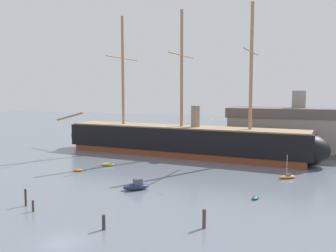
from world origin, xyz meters
TOP-DOWN VIEW (x-y plane):
  - ground_plane at (0.00, 0.00)m, footprint 400.00×400.00m
  - tall_ship at (-4.32, 50.60)m, footprint 70.56×16.72m
  - motorboat_near_centre at (-1.51, 20.03)m, footprint 4.21×3.95m
  - dinghy_mid_left at (-17.47, 27.60)m, footprint 2.00×1.70m
  - dinghy_mid_right at (16.26, 21.64)m, footprint 1.19×2.05m
  - dinghy_alongside_bow at (-14.67, 34.00)m, footprint 2.85×1.72m
  - sailboat_alongside_stern at (20.08, 35.55)m, footprint 3.23×2.60m
  - dinghy_far_left at (-30.04, 54.71)m, footprint 1.35×2.34m
  - motorboat_distant_centre at (3.50, 62.29)m, footprint 1.81×3.47m
  - mooring_piling_nearest at (2.06, 4.39)m, footprint 0.39×0.39m
  - mooring_piling_left_pair at (12.19, 8.64)m, footprint 0.40×0.40m
  - mooring_piling_right_pair at (-11.79, 7.86)m, footprint 0.28×0.28m
  - mooring_piling_midwater at (-9.32, 6.42)m, footprint 0.29×0.29m
  - dockside_warehouse_right at (28.77, 66.14)m, footprint 52.70×16.88m
  - seagull_in_flight at (8.46, 28.31)m, footprint 1.10×1.04m

SIDE VIEW (x-z plane):
  - ground_plane at x=0.00m, z-range 0.00..0.00m
  - dinghy_mid_left at x=-17.47m, z-range 0.00..0.44m
  - dinghy_mid_right at x=16.26m, z-range 0.00..0.46m
  - dinghy_far_left at x=-30.04m, z-range 0.00..0.52m
  - dinghy_alongside_bow at x=-14.67m, z-range 0.00..0.63m
  - sailboat_alongside_stern at x=20.08m, z-range -1.75..2.46m
  - motorboat_distant_centre at x=3.50m, z-range -0.21..1.19m
  - motorboat_near_centre at x=-1.51m, z-range -0.25..1.46m
  - mooring_piling_midwater at x=-9.32m, z-range 0.00..1.44m
  - mooring_piling_nearest at x=2.06m, z-range 0.00..1.68m
  - mooring_piling_left_pair at x=12.19m, z-range 0.00..2.14m
  - mooring_piling_right_pair at x=-11.79m, z-range 0.00..2.26m
  - tall_ship at x=-4.32m, z-range -13.27..20.66m
  - dockside_warehouse_right at x=28.77m, z-range -2.18..13.24m
  - seagull_in_flight at x=8.46m, z-range 10.49..10.63m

